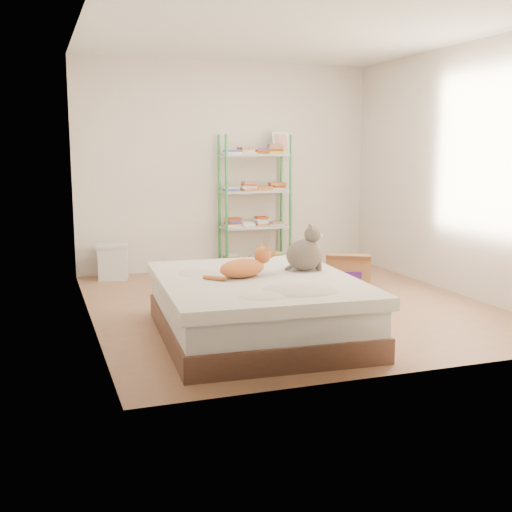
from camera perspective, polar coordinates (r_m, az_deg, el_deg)
name	(u,v)px	position (r m, az deg, el deg)	size (l,w,h in m)	color
room	(289,173)	(6.22, 2.96, 7.38)	(3.81, 4.21, 2.61)	#A17455
bed	(256,307)	(5.28, 0.04, -4.56)	(1.67, 2.03, 0.50)	brown
orange_cat	(242,266)	(5.21, -1.23, -0.86)	(0.49, 0.26, 0.20)	#DE6133
grey_cat	(305,248)	(5.51, 4.35, 0.70)	(0.28, 0.34, 0.39)	#6A5C51
shelf_unit	(255,203)	(8.11, -0.06, 4.72)	(0.91, 0.36, 1.74)	green
cardboard_box	(349,271)	(7.28, 8.23, -1.31)	(0.62, 0.64, 0.40)	#9B6B48
white_bin	(113,262)	(7.77, -12.58, -0.48)	(0.41, 0.38, 0.42)	silver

